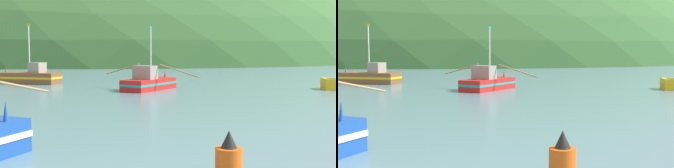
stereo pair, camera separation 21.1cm
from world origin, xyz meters
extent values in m
ellipsoid|color=#47703D|center=(-31.48, 206.17, 0.00)|extent=(208.94, 167.15, 84.18)
ellipsoid|color=#386633|center=(-31.86, 168.44, 0.00)|extent=(214.59, 171.67, 90.43)
ellipsoid|color=#516B38|center=(-40.87, 164.89, 0.00)|extent=(101.81, 81.45, 69.49)
cone|color=#19479E|center=(-3.26, 17.14, 1.56)|extent=(0.26, 0.26, 0.70)
cylinder|color=#997F4C|center=(-5.28, 21.84, 2.13)|extent=(2.11, 5.31, 1.36)
cube|color=red|center=(-0.25, 41.06, 0.53)|extent=(5.01, 6.62, 1.05)
cube|color=teal|center=(-0.25, 41.06, 0.58)|extent=(5.06, 6.69, 0.19)
cone|color=red|center=(1.11, 43.60, 1.40)|extent=(0.27, 0.27, 0.70)
cube|color=gray|center=(-0.59, 40.42, 1.67)|extent=(2.38, 2.12, 1.24)
cylinder|color=silver|center=(-0.13, 41.28, 3.38)|extent=(0.12, 0.12, 4.67)
cube|color=teal|center=(-0.13, 41.28, 5.84)|extent=(0.20, 0.33, 0.20)
cylinder|color=#997F4C|center=(-3.01, 42.53, 1.87)|extent=(3.55, 1.97, 1.16)
cylinder|color=#997F4C|center=(2.51, 39.58, 1.87)|extent=(3.55, 1.97, 1.16)
cube|color=brown|center=(-14.17, 47.74, 0.62)|extent=(6.89, 3.65, 1.24)
cube|color=gold|center=(-14.17, 47.74, 0.68)|extent=(6.96, 3.69, 0.22)
cone|color=brown|center=(-17.13, 48.31, 1.59)|extent=(0.23, 0.23, 0.70)
cube|color=gray|center=(-13.25, 47.57, 1.80)|extent=(1.62, 1.96, 1.12)
cylinder|color=silver|center=(-14.19, 47.75, 3.84)|extent=(0.12, 0.12, 5.20)
cube|color=gold|center=(-14.19, 47.75, 6.56)|extent=(0.36, 0.10, 0.20)
cylinder|color=#E55914|center=(4.12, 15.01, 0.43)|extent=(0.78, 0.78, 0.87)
cone|color=black|center=(4.12, 15.01, 1.12)|extent=(0.47, 0.47, 0.50)
camera|label=1|loc=(2.76, 3.80, 3.61)|focal=42.68mm
camera|label=2|loc=(2.97, 3.81, 3.61)|focal=42.68mm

